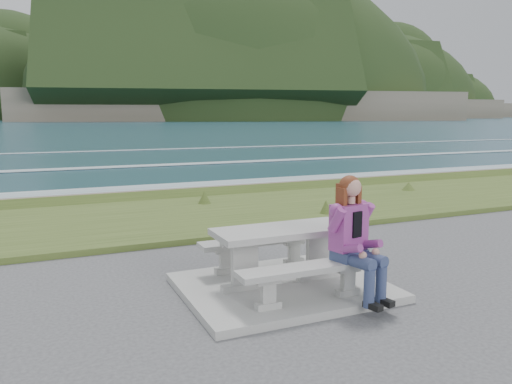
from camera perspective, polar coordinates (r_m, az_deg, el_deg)
concrete_slab at (r=6.69m, az=3.05°, el=-10.80°), size 2.60×2.10×0.10m
picnic_table at (r=6.51m, az=3.10°, el=-5.54°), size 1.80×0.75×0.75m
bench_landward at (r=5.98m, az=6.15°, el=-9.22°), size 1.80×0.35×0.45m
bench_seaward at (r=7.18m, az=0.54°, el=-6.08°), size 1.80×0.35×0.45m
grass_verge at (r=11.23m, az=-8.55°, el=-3.05°), size 160.00×4.50×0.22m
shore_drop at (r=14.01m, az=-11.70°, el=-0.77°), size 160.00×0.80×2.20m
ocean at (r=31.10m, az=-18.33°, el=0.96°), size 1600.00×1600.00×0.09m
headland_range at (r=447.87m, az=1.78°, el=9.85°), size 729.83×363.95×192.82m
seated_woman at (r=6.12m, az=11.60°, el=-7.02°), size 0.57×0.82×1.48m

